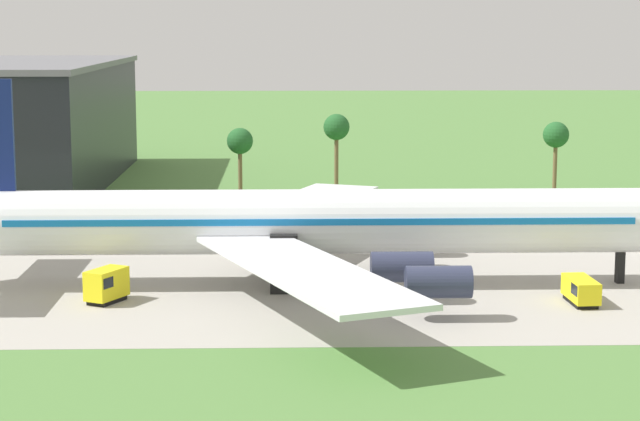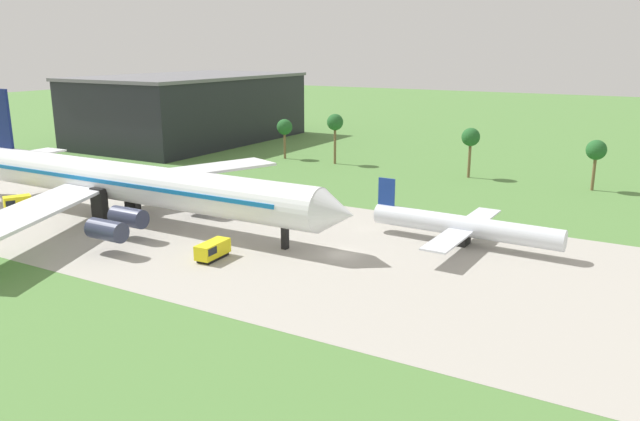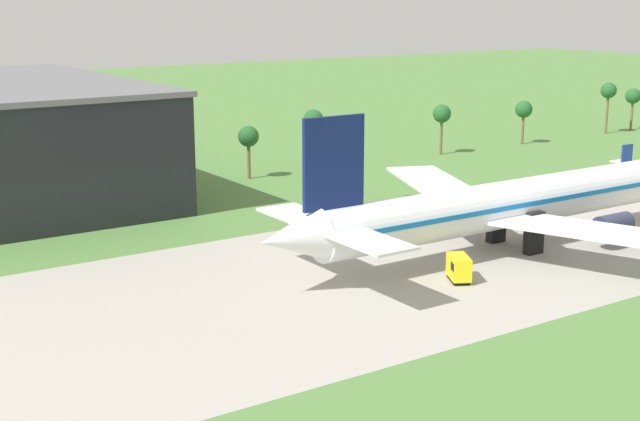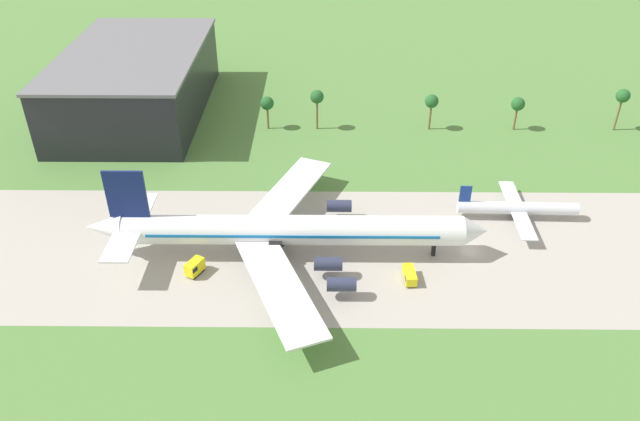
{
  "view_description": "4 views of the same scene",
  "coord_description": "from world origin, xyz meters",
  "px_view_note": "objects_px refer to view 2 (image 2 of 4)",
  "views": [
    {
      "loc": [
        -37.41,
        -103.58,
        23.41
      ],
      "look_at": [
        -34.59,
        -1.53,
        6.8
      ],
      "focal_mm": 65.0,
      "sensor_mm": 36.0,
      "label": 1
    },
    {
      "loc": [
        34.78,
        -65.6,
        25.28
      ],
      "look_at": [
        -2.13,
        -1.53,
        5.8
      ],
      "focal_mm": 35.0,
      "sensor_mm": 36.0,
      "label": 2
    },
    {
      "loc": [
        -117.66,
        -77.12,
        30.63
      ],
      "look_at": [
        -67.05,
        -1.53,
        8.7
      ],
      "focal_mm": 50.0,
      "sensor_mm": 36.0,
      "label": 3
    },
    {
      "loc": [
        -28.55,
        -99.01,
        74.18
      ],
      "look_at": [
        -29.52,
        5.0,
        6.0
      ],
      "focal_mm": 35.0,
      "sensor_mm": 36.0,
      "label": 4
    }
  ],
  "objects_px": {
    "regional_aircraft": "(464,226)",
    "baggage_tug": "(212,250)",
    "jet_airliner": "(124,182)",
    "fuel_truck": "(17,204)",
    "terminal_building": "(191,108)"
  },
  "relations": [
    {
      "from": "baggage_tug",
      "to": "jet_airliner",
      "type": "bearing_deg",
      "value": 161.0
    },
    {
      "from": "regional_aircraft",
      "to": "terminal_building",
      "type": "distance_m",
      "value": 108.07
    },
    {
      "from": "jet_airliner",
      "to": "baggage_tug",
      "type": "relative_size",
      "value": 15.17
    },
    {
      "from": "regional_aircraft",
      "to": "fuel_truck",
      "type": "relative_size",
      "value": 5.79
    },
    {
      "from": "terminal_building",
      "to": "jet_airliner",
      "type": "bearing_deg",
      "value": -55.78
    },
    {
      "from": "baggage_tug",
      "to": "fuel_truck",
      "type": "relative_size",
      "value": 1.16
    },
    {
      "from": "regional_aircraft",
      "to": "terminal_building",
      "type": "height_order",
      "value": "terminal_building"
    },
    {
      "from": "fuel_truck",
      "to": "terminal_building",
      "type": "xyz_separation_m",
      "value": [
        -28.61,
        73.29,
        7.42
      ]
    },
    {
      "from": "regional_aircraft",
      "to": "baggage_tug",
      "type": "height_order",
      "value": "regional_aircraft"
    },
    {
      "from": "baggage_tug",
      "to": "fuel_truck",
      "type": "distance_m",
      "value": 40.07
    },
    {
      "from": "regional_aircraft",
      "to": "fuel_truck",
      "type": "xyz_separation_m",
      "value": [
        -64.86,
        -19.42,
        -1.0
      ]
    },
    {
      "from": "jet_airliner",
      "to": "regional_aircraft",
      "type": "relative_size",
      "value": 3.05
    },
    {
      "from": "baggage_tug",
      "to": "regional_aircraft",
      "type": "bearing_deg",
      "value": 40.31
    },
    {
      "from": "jet_airliner",
      "to": "fuel_truck",
      "type": "distance_m",
      "value": 18.56
    },
    {
      "from": "baggage_tug",
      "to": "terminal_building",
      "type": "distance_m",
      "value": 101.91
    }
  ]
}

